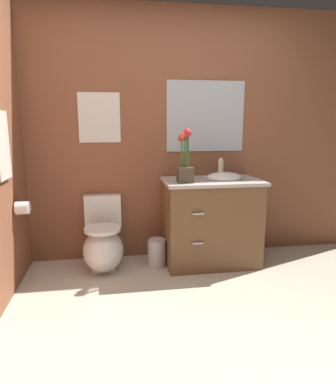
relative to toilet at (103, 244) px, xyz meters
The scene contains 11 objects.
ground_plane 1.45m from the toilet, 62.67° to the right, with size 9.21×9.21×0.00m, color beige.
wall_back 1.36m from the toilet, 19.20° to the left, with size 4.30×0.05×2.50m, color brown.
toilet is the anchor object (origin of this frame).
vanity_cabinet 1.08m from the toilet, ahead, with size 0.94×0.56×1.03m.
flower_vase 1.11m from the toilet, ahead, with size 0.14×0.14×0.49m.
soap_bottle 1.37m from the toilet, ahead, with size 0.06×0.06×0.19m.
trash_bin 0.53m from the toilet, ahead, with size 0.18×0.18×0.27m.
wall_poster 1.22m from the toilet, 90.00° to the left, with size 0.40×0.01×0.47m, color silver.
wall_mirror 1.63m from the toilet, 14.20° to the left, with size 0.80×0.01×0.70m, color #B2BCC6.
hanging_towel 1.27m from the toilet, 150.35° to the right, with size 0.03×0.28×0.52m, color beige.
toilet_paper_roll 0.81m from the toilet, 163.27° to the right, with size 0.11×0.11×0.11m, color white.
Camera 1 is at (-0.53, -1.90, 1.39)m, focal length 31.96 mm.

